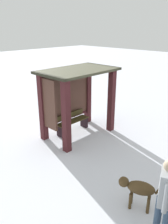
# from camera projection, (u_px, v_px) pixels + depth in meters

# --- Properties ---
(ground_plane) EXTENTS (60.00, 60.00, 0.00)m
(ground_plane) POSITION_uv_depth(u_px,v_px,m) (79.00, 134.00, 8.70)
(ground_plane) COLOR white
(bus_shelter) EXTENTS (2.73, 1.70, 2.49)m
(bus_shelter) POSITION_uv_depth(u_px,v_px,m) (73.00, 92.00, 8.16)
(bus_shelter) COLOR #441C1F
(bus_shelter) RESTS_ON ground
(bench_left_inside) EXTENTS (1.45, 0.38, 0.74)m
(bench_left_inside) POSITION_uv_depth(u_px,v_px,m) (72.00, 123.00, 8.81)
(bench_left_inside) COLOR #40371B
(bench_left_inside) RESTS_ON ground
(person_walking) EXTENTS (0.62, 0.42, 1.74)m
(person_walking) POSITION_uv_depth(u_px,v_px,m) (166.00, 194.00, 4.12)
(person_walking) COLOR #B0B6BD
(person_walking) RESTS_ON ground
(dog) EXTENTS (0.53, 0.88, 0.73)m
(dog) POSITION_uv_depth(u_px,v_px,m) (138.00, 188.00, 5.01)
(dog) COLOR #47341C
(dog) RESTS_ON ground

